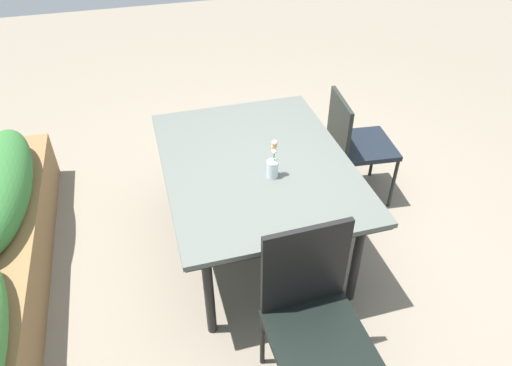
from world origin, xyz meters
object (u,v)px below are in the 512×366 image
Objects in this scene: chair_near_right at (354,141)px; chair_end_left at (313,312)px; dining_table at (256,169)px; flower_vase at (273,164)px.

chair_near_right is 0.89× the size of chair_end_left.
chair_near_right is (0.36, -0.90, -0.16)m from dining_table.
chair_end_left is 0.94m from flower_vase.
chair_end_left is at bearing -26.46° from chair_near_right.
dining_table is 1.54× the size of chair_end_left.
flower_vase is (0.89, -0.06, 0.29)m from chair_end_left.
flower_vase reaches higher than dining_table.
chair_end_left is (-1.43, 0.90, 0.02)m from chair_near_right.
chair_near_right is 3.52× the size of flower_vase.
flower_vase reaches higher than chair_near_right.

